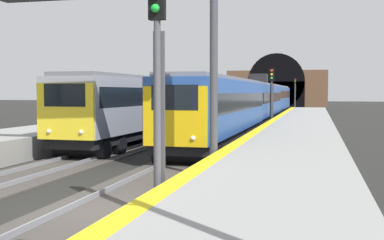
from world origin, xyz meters
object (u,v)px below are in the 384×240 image
(train_main_approaching, at_px, (258,101))
(railway_signal_near, at_px, (157,75))
(train_adjacent_platform, at_px, (208,100))
(railway_signal_far, at_px, (295,92))
(railway_signal_mid, at_px, (272,92))
(overhead_signal_gantry, at_px, (97,23))

(train_main_approaching, distance_m, railway_signal_near, 36.33)
(train_adjacent_platform, xyz_separation_m, railway_signal_near, (-36.35, -6.64, 1.17))
(train_adjacent_platform, xyz_separation_m, railway_signal_far, (39.53, -6.64, 0.86))
(railway_signal_near, xyz_separation_m, railway_signal_mid, (30.47, -0.00, -0.43))
(train_main_approaching, height_order, railway_signal_near, railway_signal_near)
(railway_signal_far, bearing_deg, overhead_signal_gantry, -3.43)
(train_main_approaching, relative_size, railway_signal_far, 10.56)
(train_main_approaching, height_order, railway_signal_mid, railway_signal_mid)
(train_main_approaching, xyz_separation_m, railway_signal_far, (39.61, -1.75, 0.94))
(railway_signal_mid, distance_m, railway_signal_far, 45.40)
(train_adjacent_platform, height_order, overhead_signal_gantry, overhead_signal_gantry)
(railway_signal_far, height_order, overhead_signal_gantry, overhead_signal_gantry)
(railway_signal_near, relative_size, railway_signal_mid, 1.16)
(railway_signal_mid, relative_size, overhead_signal_gantry, 0.56)
(train_main_approaching, height_order, train_adjacent_platform, train_adjacent_platform)
(train_adjacent_platform, relative_size, railway_signal_mid, 11.24)
(railway_signal_near, relative_size, overhead_signal_gantry, 0.65)
(train_adjacent_platform, distance_m, railway_signal_near, 36.97)
(railway_signal_near, height_order, railway_signal_mid, railway_signal_near)
(train_adjacent_platform, bearing_deg, railway_signal_mid, 49.70)
(railway_signal_near, bearing_deg, train_main_approaching, -177.24)
(railway_signal_mid, distance_m, overhead_signal_gantry, 25.14)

